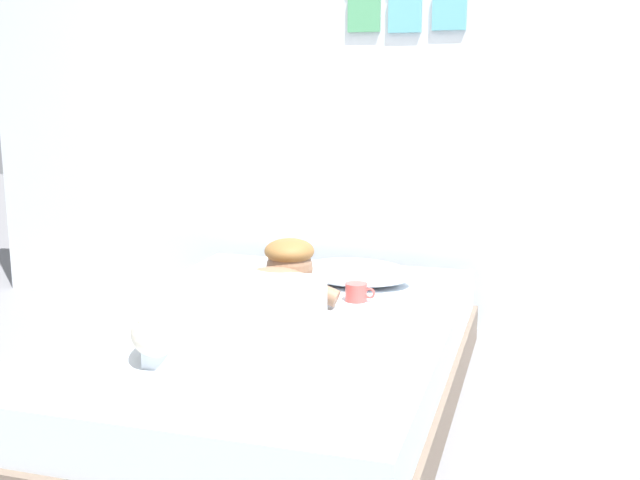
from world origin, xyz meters
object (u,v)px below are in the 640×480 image
Objects in this scene: pillow at (355,272)px; dog at (185,317)px; coffee_cup at (357,292)px; cell_phone at (239,308)px; person_lying at (257,303)px; bed at (272,362)px.

pillow is 1.03m from dog.
coffee_cup is at bearing 59.33° from dog.
person_lying is at bearing -54.16° from cell_phone.
bed is 0.33m from person_lying.
cell_phone is (-0.00, 0.47, -0.10)m from dog.
cell_phone is at bearing 155.34° from bed.
bed is 2.23× the size of person_lying.
dog is 0.48m from cell_phone.
pillow is at bearing 72.72° from bed.
dog is at bearing -113.29° from bed.
pillow is 0.62m from cell_phone.
bed is at bearing 66.71° from dog.
pillow reaches higher than bed.
bed is 3.94× the size of pillow.
pillow is 0.57× the size of person_lying.
person_lying is (0.00, -0.16, 0.28)m from bed.
bed is at bearing -24.66° from cell_phone.
dog is 0.83m from coffee_cup.
person_lying is at bearing -88.60° from bed.
coffee_cup is at bearing 51.64° from bed.
cell_phone is at bearing -150.07° from coffee_cup.
bed is at bearing -107.28° from pillow.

